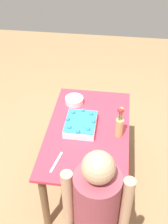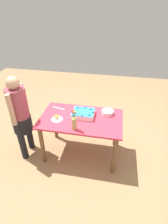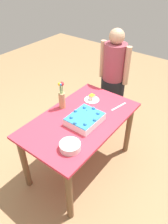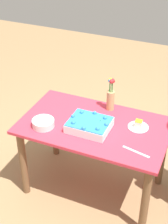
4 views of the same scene
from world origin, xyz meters
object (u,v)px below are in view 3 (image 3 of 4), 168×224
object	(u,v)px
sheet_cake	(85,119)
fruit_bowl	(70,146)
flower_vase	(62,97)
person_standing	(113,75)
serving_plate_with_slice	(92,99)
cake_knife	(119,107)

from	to	relation	value
sheet_cake	fruit_bowl	distance (m)	0.41
flower_vase	person_standing	distance (m)	0.94
fruit_bowl	person_standing	xyz separation A→B (m)	(1.38, 0.38, 0.04)
fruit_bowl	person_standing	distance (m)	1.43
serving_plate_with_slice	fruit_bowl	bearing A→B (deg)	-157.95
fruit_bowl	cake_knife	bearing A→B (deg)	-1.15
sheet_cake	person_standing	world-z (taller)	person_standing
cake_knife	person_standing	bearing A→B (deg)	49.50
sheet_cake	flower_vase	distance (m)	0.39
sheet_cake	cake_knife	bearing A→B (deg)	-17.12
serving_plate_with_slice	fruit_bowl	size ratio (longest dim) A/B	0.93
flower_vase	sheet_cake	bearing A→B (deg)	-99.38
cake_knife	person_standing	distance (m)	0.66
flower_vase	cake_knife	bearing A→B (deg)	-51.80
cake_knife	flower_vase	size ratio (longest dim) A/B	0.72
serving_plate_with_slice	flower_vase	xyz separation A→B (m)	(-0.33, 0.18, 0.12)
flower_vase	person_standing	xyz separation A→B (m)	(0.93, -0.12, -0.07)
flower_vase	person_standing	size ratio (longest dim) A/B	0.22
serving_plate_with_slice	flower_vase	world-z (taller)	flower_vase
serving_plate_with_slice	sheet_cake	bearing A→B (deg)	-154.15
cake_knife	flower_vase	world-z (taller)	flower_vase
sheet_cake	fruit_bowl	bearing A→B (deg)	-161.97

